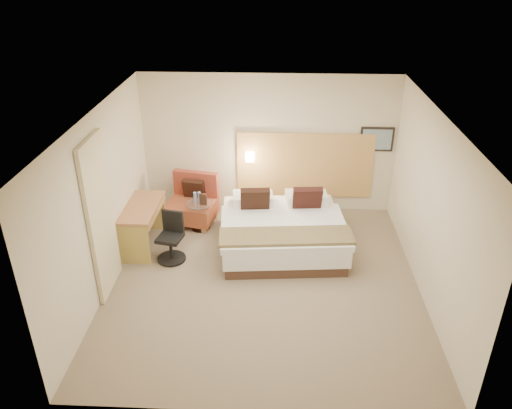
{
  "coord_description": "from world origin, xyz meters",
  "views": [
    {
      "loc": [
        0.17,
        -6.43,
        4.71
      ],
      "look_at": [
        -0.15,
        0.63,
        1.04
      ],
      "focal_mm": 35.0,
      "sensor_mm": 36.0,
      "label": 1
    }
  ],
  "objects_px": {
    "bed": "(282,229)",
    "lounge_chair": "(193,204)",
    "side_table": "(200,215)",
    "desk": "(143,215)",
    "desk_chair": "(171,241)"
  },
  "relations": [
    {
      "from": "bed",
      "to": "desk",
      "type": "xyz_separation_m",
      "value": [
        -2.39,
        -0.08,
        0.28
      ]
    },
    {
      "from": "lounge_chair",
      "to": "desk",
      "type": "relative_size",
      "value": 0.8
    },
    {
      "from": "bed",
      "to": "desk_chair",
      "type": "distance_m",
      "value": 1.91
    },
    {
      "from": "desk_chair",
      "to": "side_table",
      "type": "bearing_deg",
      "value": 71.36
    },
    {
      "from": "side_table",
      "to": "desk_chair",
      "type": "xyz_separation_m",
      "value": [
        -0.33,
        -0.99,
        0.04
      ]
    },
    {
      "from": "bed",
      "to": "lounge_chair",
      "type": "distance_m",
      "value": 1.89
    },
    {
      "from": "bed",
      "to": "desk",
      "type": "relative_size",
      "value": 1.79
    },
    {
      "from": "desk",
      "to": "lounge_chair",
      "type": "bearing_deg",
      "value": 52.7
    },
    {
      "from": "side_table",
      "to": "desk",
      "type": "height_order",
      "value": "desk"
    },
    {
      "from": "side_table",
      "to": "desk",
      "type": "distance_m",
      "value": 1.1
    },
    {
      "from": "lounge_chair",
      "to": "desk_chair",
      "type": "height_order",
      "value": "lounge_chair"
    },
    {
      "from": "side_table",
      "to": "desk",
      "type": "relative_size",
      "value": 0.44
    },
    {
      "from": "desk",
      "to": "side_table",
      "type": "bearing_deg",
      "value": 33.4
    },
    {
      "from": "desk",
      "to": "desk_chair",
      "type": "bearing_deg",
      "value": -36.37
    },
    {
      "from": "side_table",
      "to": "desk_chair",
      "type": "height_order",
      "value": "desk_chair"
    }
  ]
}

